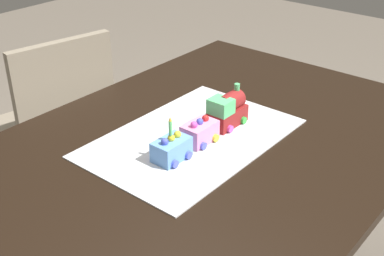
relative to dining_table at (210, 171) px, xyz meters
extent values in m
cube|color=black|center=(0.00, 0.00, 0.09)|extent=(1.40, 1.00, 0.03)
cube|color=black|center=(-0.64, -0.44, -0.28)|extent=(0.07, 0.07, 0.71)
cube|color=gray|center=(-0.08, -0.90, -0.19)|extent=(0.47, 0.47, 0.04)
cube|color=gray|center=(-0.05, -0.72, 0.03)|extent=(0.40, 0.11, 0.40)
cube|color=gray|center=(-0.28, -1.04, -0.42)|extent=(0.04, 0.04, 0.42)
cube|color=gray|center=(0.06, -1.10, -0.42)|extent=(0.04, 0.04, 0.42)
cube|color=gray|center=(-0.22, -0.70, -0.42)|extent=(0.04, 0.04, 0.42)
cube|color=gray|center=(0.12, -0.76, -0.42)|extent=(0.04, 0.04, 0.42)
cube|color=silver|center=(0.03, -0.04, 0.11)|extent=(0.60, 0.40, 0.00)
cube|color=maroon|center=(-0.10, -0.01, 0.14)|extent=(0.12, 0.06, 0.05)
cylinder|color=maroon|center=(-0.11, -0.01, 0.18)|extent=(0.08, 0.05, 0.05)
cube|color=#59CC7A|center=(-0.06, -0.01, 0.18)|extent=(0.06, 0.06, 0.04)
cylinder|color=#59CC7A|center=(-0.14, -0.01, 0.21)|extent=(0.02, 0.02, 0.03)
sphere|color=#F4EFCC|center=(-0.17, -0.01, 0.14)|extent=(0.02, 0.02, 0.02)
cylinder|color=yellow|center=(-0.13, -0.05, 0.12)|extent=(0.02, 0.01, 0.02)
cylinder|color=#4C59D8|center=(-0.06, -0.05, 0.12)|extent=(0.02, 0.01, 0.02)
cylinder|color=green|center=(-0.13, 0.02, 0.12)|extent=(0.02, 0.01, 0.02)
cylinder|color=#D84CB2|center=(-0.06, 0.02, 0.12)|extent=(0.02, 0.01, 0.02)
cube|color=pink|center=(0.03, -0.01, 0.14)|extent=(0.10, 0.06, 0.06)
cylinder|color=green|center=(0.01, -0.05, 0.12)|extent=(0.02, 0.01, 0.02)
cylinder|color=red|center=(0.06, -0.05, 0.12)|extent=(0.02, 0.01, 0.02)
cylinder|color=yellow|center=(0.01, 0.02, 0.12)|extent=(0.02, 0.01, 0.02)
cylinder|color=#4C59D8|center=(0.06, 0.02, 0.12)|extent=(0.02, 0.01, 0.02)
sphere|color=red|center=(0.01, -0.01, 0.17)|extent=(0.02, 0.02, 0.02)
sphere|color=#D84CB2|center=(0.06, -0.01, 0.17)|extent=(0.02, 0.02, 0.02)
sphere|color=#4C59D8|center=(0.03, -0.01, 0.17)|extent=(0.02, 0.02, 0.02)
cube|color=#669EEA|center=(0.15, -0.01, 0.14)|extent=(0.10, 0.06, 0.06)
cylinder|color=red|center=(0.12, -0.05, 0.12)|extent=(0.02, 0.01, 0.02)
cylinder|color=#4C59D8|center=(0.18, -0.05, 0.12)|extent=(0.02, 0.01, 0.02)
cylinder|color=#4C59D8|center=(0.12, 0.02, 0.12)|extent=(0.02, 0.01, 0.02)
cylinder|color=#4C59D8|center=(0.18, 0.02, 0.12)|extent=(0.02, 0.01, 0.02)
sphere|color=yellow|center=(0.15, -0.01, 0.17)|extent=(0.02, 0.02, 0.02)
sphere|color=yellow|center=(0.13, -0.01, 0.17)|extent=(0.02, 0.02, 0.02)
sphere|color=#4C59D8|center=(0.18, -0.01, 0.17)|extent=(0.02, 0.02, 0.02)
cylinder|color=#66D872|center=(0.15, -0.01, 0.20)|extent=(0.01, 0.01, 0.04)
cone|color=yellow|center=(0.15, -0.01, 0.23)|extent=(0.01, 0.01, 0.01)
camera|label=1|loc=(1.00, 0.75, 0.82)|focal=47.61mm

